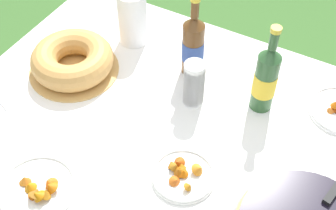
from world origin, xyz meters
TOP-DOWN VIEW (x-y plane):
  - garden_table at (0.00, 0.00)m, footprint 1.49×1.12m
  - tablecloth at (0.00, 0.00)m, footprint 1.50×1.13m
  - bundt_cake at (-0.45, 0.08)m, footprint 0.33×0.33m
  - cup_stack at (0.00, 0.15)m, footprint 0.07×0.07m
  - cider_bottle_green at (0.21, 0.24)m, footprint 0.08×0.08m
  - cider_bottle_amber at (-0.08, 0.29)m, footprint 0.08×0.08m
  - snack_plate_left at (-0.24, -0.39)m, footprint 0.23×0.23m
  - snack_plate_right at (0.11, -0.14)m, footprint 0.20×0.20m
  - paper_towel_roll at (-0.35, 0.33)m, footprint 0.11×0.11m

SIDE VIEW (x-z plane):
  - garden_table at x=0.00m, z-range 0.32..1.09m
  - tablecloth at x=0.00m, z-range 0.71..0.81m
  - snack_plate_left at x=-0.24m, z-range 0.76..0.82m
  - snack_plate_right at x=0.11m, z-range 0.76..0.82m
  - bundt_cake at x=-0.45m, z-range 0.78..0.88m
  - cup_stack at x=0.00m, z-range 0.78..0.95m
  - paper_towel_roll at x=-0.35m, z-range 0.78..1.00m
  - cider_bottle_amber at x=-0.08m, z-range 0.74..1.06m
  - cider_bottle_green at x=0.21m, z-range 0.74..1.07m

